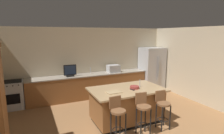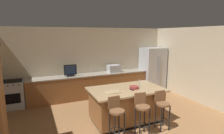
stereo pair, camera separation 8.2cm
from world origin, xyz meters
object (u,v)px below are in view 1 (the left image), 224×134
Objects in this scene: refrigerator at (152,69)px; bar_stool_left at (118,115)px; bar_stool_center at (143,110)px; fruit_bowl at (135,87)px; cell_phone at (132,90)px; tv_monitor at (70,71)px; bar_stool_right at (163,107)px; range_oven at (12,95)px; cutting_board at (114,92)px; microwave at (113,69)px; kitchen_island at (127,104)px.

bar_stool_left is (-3.10, -2.94, -0.30)m from refrigerator.
refrigerator reaches higher than bar_stool_left.
bar_stool_center is 0.81m from fruit_bowl.
cell_phone is at bearing -145.72° from fruit_bowl.
tv_monitor is at bearing 179.40° from refrigerator.
refrigerator is 1.87× the size of bar_stool_right.
range_oven is 3.93m from cell_phone.
bar_stool_right reaches higher than cutting_board.
microwave reaches higher than cutting_board.
microwave is 3.20× the size of cell_phone.
kitchen_island is 0.49m from cell_phone.
bar_stool_center is at bearing -89.75° from kitchen_island.
bar_stool_right is 1.29m from cutting_board.
microwave is at bearing 69.72° from cell_phone.
tv_monitor is 0.46× the size of bar_stool_right.
kitchen_island is at bearing 17.53° from cutting_board.
kitchen_island is at bearing -64.49° from tv_monitor.
cell_phone is at bearing 35.08° from bar_stool_left.
refrigerator reaches higher than range_oven.
fruit_bowl reaches higher than cell_phone.
refrigerator reaches higher than tv_monitor.
cell_phone is 0.40× the size of cutting_board.
refrigerator is 4.28m from bar_stool_left.
tv_monitor is 2.66m from cell_phone.
microwave is at bearing 83.84° from bar_stool_center.
tv_monitor reaches higher than microwave.
bar_stool_right reaches higher than range_oven.
bar_stool_center is (0.65, -0.05, 0.01)m from bar_stool_left.
bar_stool_center reaches higher than bar_stool_left.
tv_monitor is (1.89, -0.05, 0.64)m from range_oven.
tv_monitor is at bearing 118.71° from fruit_bowl.
bar_stool_right is (0.63, 0.05, -0.03)m from bar_stool_center.
cutting_board is (-0.46, 0.64, 0.32)m from bar_stool_center.
bar_stool_left is (0.43, -2.98, -0.48)m from tv_monitor.
fruit_bowl is at bearing -101.01° from microwave.
fruit_bowl is at bearing 6.29° from cutting_board.
bar_stool_right is (3.59, -3.03, 0.13)m from range_oven.
cutting_board is (-1.12, -2.44, -0.10)m from microwave.
cutting_board is at bearing 172.55° from cell_phone.
tv_monitor reaches higher than bar_stool_right.
fruit_bowl is at bearing -61.29° from tv_monitor.
tv_monitor is at bearing 108.71° from cell_phone.
bar_stool_left is at bearing -113.24° from microwave.
bar_stool_center reaches higher than range_oven.
bar_stool_center is 0.63m from bar_stool_right.
refrigerator is at bearing 60.85° from bar_stool_right.
kitchen_island is at bearing 96.10° from bar_stool_center.
refrigerator reaches higher than microwave.
bar_stool_right is at bearing -56.48° from fruit_bowl.
bar_stool_center is at bearing -105.29° from fruit_bowl.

